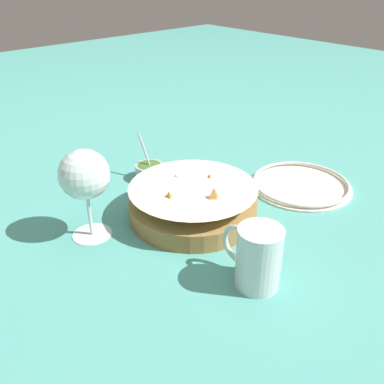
# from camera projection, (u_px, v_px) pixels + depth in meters

# --- Properties ---
(ground_plane) EXTENTS (4.00, 4.00, 0.00)m
(ground_plane) POSITION_uv_depth(u_px,v_px,m) (190.00, 214.00, 0.91)
(ground_plane) COLOR teal
(food_basket) EXTENTS (0.27, 0.27, 0.09)m
(food_basket) POSITION_uv_depth(u_px,v_px,m) (192.00, 204.00, 0.89)
(food_basket) COLOR olive
(food_basket) RESTS_ON ground_plane
(sauce_cup) EXTENTS (0.07, 0.07, 0.11)m
(sauce_cup) POSITION_uv_depth(u_px,v_px,m) (150.00, 171.00, 1.05)
(sauce_cup) COLOR #B7B7BC
(sauce_cup) RESTS_ON ground_plane
(wine_glass) EXTENTS (0.10, 0.10, 0.18)m
(wine_glass) POSITION_uv_depth(u_px,v_px,m) (84.00, 177.00, 0.78)
(wine_glass) COLOR silver
(wine_glass) RESTS_ON ground_plane
(beer_mug) EXTENTS (0.12, 0.08, 0.11)m
(beer_mug) POSITION_uv_depth(u_px,v_px,m) (257.00, 259.00, 0.70)
(beer_mug) COLOR silver
(beer_mug) RESTS_ON ground_plane
(side_plate) EXTENTS (0.24, 0.24, 0.01)m
(side_plate) POSITION_uv_depth(u_px,v_px,m) (301.00, 184.00, 1.02)
(side_plate) COLOR silver
(side_plate) RESTS_ON ground_plane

